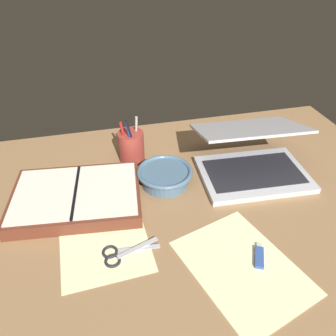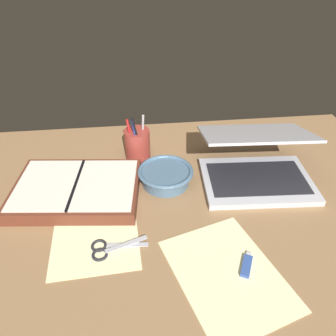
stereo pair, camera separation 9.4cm
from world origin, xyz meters
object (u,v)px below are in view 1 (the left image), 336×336
at_px(pen_cup, 131,146).
at_px(planner, 77,197).
at_px(bowl, 165,176).
at_px(scissors, 119,254).
at_px(laptop, 252,158).

relative_size(pen_cup, planner, 0.42).
relative_size(bowl, scissors, 1.19).
bearing_deg(scissors, bowl, 47.35).
distance_m(pen_cup, planner, 0.26).
relative_size(laptop, bowl, 2.05).
xyz_separation_m(bowl, pen_cup, (-0.08, 0.15, 0.02)).
height_order(bowl, pen_cup, pen_cup).
relative_size(laptop, pen_cup, 2.15).
bearing_deg(scissors, pen_cup, 69.27).
distance_m(bowl, scissors, 0.29).
relative_size(laptop, scissors, 2.44).
bearing_deg(laptop, planner, -174.07).
height_order(laptop, scissors, laptop).
height_order(pen_cup, scissors, pen_cup).
relative_size(planner, scissors, 2.69).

